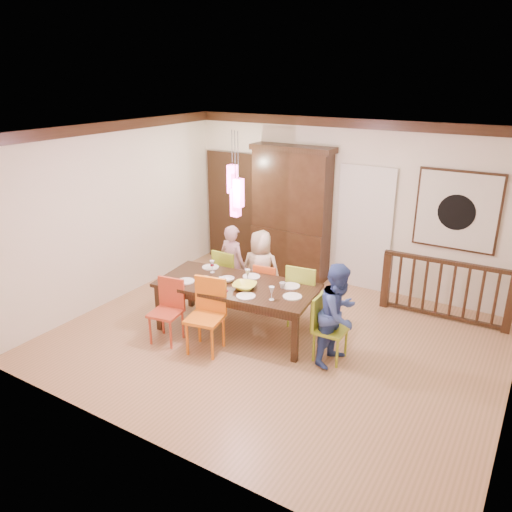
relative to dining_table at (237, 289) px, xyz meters
The scene contains 36 objects.
floor 0.92m from the dining_table, ahead, with size 6.00×6.00×0.00m, color #A1784D.
ceiling 2.31m from the dining_table, ahead, with size 6.00×6.00×0.00m, color white.
wall_back 2.72m from the dining_table, 76.17° to the left, with size 6.00×6.00×0.00m, color silver.
wall_left 2.50m from the dining_table, behind, with size 5.00×5.00×0.00m, color silver.
crown_molding 2.24m from the dining_table, ahead, with size 6.00×5.00×0.16m, color black, non-canonical shape.
panel_door 3.08m from the dining_table, 125.56° to the left, with size 1.04×0.07×2.24m, color black.
white_doorway 2.71m from the dining_table, 68.71° to the left, with size 0.97×0.05×2.22m, color silver.
painting 3.60m from the dining_table, 45.84° to the left, with size 1.25×0.06×1.25m.
pendant_cluster 1.43m from the dining_table, 32.01° to the right, with size 0.27×0.21×1.14m.
dining_table is the anchor object (origin of this frame).
chair_far_left 1.04m from the dining_table, 130.10° to the left, with size 0.42×0.42×0.92m.
chair_far_mid 0.81m from the dining_table, 84.84° to the left, with size 0.42×0.42×0.83m.
chair_far_right 1.02m from the dining_table, 43.33° to the left, with size 0.50×0.50×0.99m.
chair_near_left 1.05m from the dining_table, 131.47° to the right, with size 0.47×0.47×0.90m.
chair_near_mid 0.71m from the dining_table, 94.69° to the right, with size 0.54×0.54×1.01m.
chair_end_right 1.49m from the dining_table, ahead, with size 0.41×0.41×0.89m.
china_hutch 2.42m from the dining_table, 98.67° to the left, with size 1.53×0.46×2.41m.
balustrade 3.20m from the dining_table, 38.46° to the left, with size 1.93×0.16×0.96m.
person_far_left 1.01m from the dining_table, 127.39° to the left, with size 0.48×0.32×1.32m, color #DCA7B8.
person_far_mid 0.82m from the dining_table, 96.20° to the left, with size 0.64×0.42×1.31m, color beige.
person_end_right 1.57m from the dining_table, ahead, with size 0.67×0.52×1.37m, color #3951A1.
serving_bowl 0.23m from the dining_table, 24.47° to the right, with size 0.33×0.33×0.08m, color #E0E240.
small_bowl 0.19m from the dining_table, behind, with size 0.20×0.20×0.06m, color white.
cup_left 0.47m from the dining_table, 149.77° to the right, with size 0.13×0.13×0.10m, color silver.
cup_right 0.67m from the dining_table, 19.11° to the left, with size 0.09×0.09×0.08m, color silver.
plate_far_left 0.78m from the dining_table, 155.49° to the left, with size 0.26×0.26×0.01m, color white.
plate_far_mid 0.34m from the dining_table, 82.66° to the left, with size 0.26×0.26×0.01m, color white.
plate_far_right 0.78m from the dining_table, 24.51° to the left, with size 0.26×0.26×0.01m, color white.
plate_near_left 0.76m from the dining_table, 154.79° to the right, with size 0.26×0.26×0.01m, color white.
plate_near_mid 0.46m from the dining_table, 40.80° to the right, with size 0.26×0.26×0.01m, color white.
plate_end_right 0.89m from the dining_table, ahead, with size 0.26×0.26×0.01m, color white.
wine_glass_a 0.61m from the dining_table, 162.74° to the left, with size 0.08×0.08×0.19m, color #590C19, non-canonical shape.
wine_glass_b 0.25m from the dining_table, 60.11° to the left, with size 0.08×0.08×0.19m, color silver, non-canonical shape.
wine_glass_c 0.34m from the dining_table, 102.40° to the right, with size 0.08×0.08×0.19m, color #590C19, non-canonical shape.
wine_glass_d 0.74m from the dining_table, 16.38° to the right, with size 0.08×0.08×0.19m, color silver, non-canonical shape.
napkin 0.35m from the dining_table, 100.02° to the right, with size 0.18×0.14×0.01m, color #D83359.
Camera 1 is at (3.03, -5.50, 3.60)m, focal length 35.00 mm.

